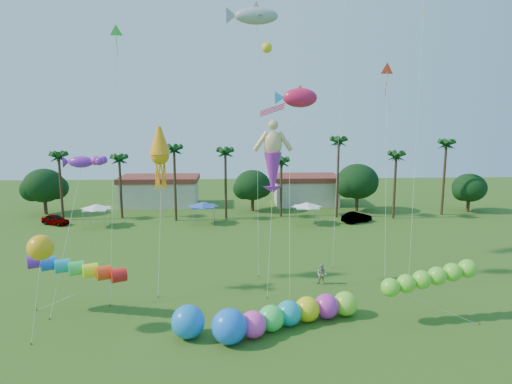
{
  "coord_description": "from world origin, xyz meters",
  "views": [
    {
      "loc": [
        -1.49,
        -23.97,
        14.88
      ],
      "look_at": [
        0.0,
        10.0,
        9.0
      ],
      "focal_mm": 32.0,
      "sensor_mm": 36.0,
      "label": 1
    }
  ],
  "objects_px": {
    "blue_ball": "(188,322)",
    "car_b": "(357,217)",
    "spectator_b": "(322,274)",
    "caterpillar_inflatable": "(283,316)",
    "car_a": "(55,220)"
  },
  "relations": [
    {
      "from": "car_b",
      "to": "caterpillar_inflatable",
      "type": "distance_m",
      "value": 33.86
    },
    {
      "from": "caterpillar_inflatable",
      "to": "spectator_b",
      "type": "bearing_deg",
      "value": 37.61
    },
    {
      "from": "car_a",
      "to": "car_b",
      "type": "height_order",
      "value": "car_b"
    },
    {
      "from": "car_a",
      "to": "spectator_b",
      "type": "relative_size",
      "value": 2.16
    },
    {
      "from": "car_b",
      "to": "blue_ball",
      "type": "relative_size",
      "value": 1.94
    },
    {
      "from": "car_a",
      "to": "car_b",
      "type": "distance_m",
      "value": 41.11
    },
    {
      "from": "caterpillar_inflatable",
      "to": "blue_ball",
      "type": "distance_m",
      "value": 6.53
    },
    {
      "from": "car_b",
      "to": "spectator_b",
      "type": "distance_m",
      "value": 24.62
    },
    {
      "from": "spectator_b",
      "to": "blue_ball",
      "type": "relative_size",
      "value": 0.82
    },
    {
      "from": "spectator_b",
      "to": "blue_ball",
      "type": "distance_m",
      "value": 14.13
    },
    {
      "from": "blue_ball",
      "to": "car_b",
      "type": "bearing_deg",
      "value": 58.16
    },
    {
      "from": "caterpillar_inflatable",
      "to": "blue_ball",
      "type": "relative_size",
      "value": 4.89
    },
    {
      "from": "car_a",
      "to": "spectator_b",
      "type": "height_order",
      "value": "spectator_b"
    },
    {
      "from": "car_b",
      "to": "spectator_b",
      "type": "relative_size",
      "value": 2.37
    },
    {
      "from": "spectator_b",
      "to": "caterpillar_inflatable",
      "type": "bearing_deg",
      "value": -88.26
    }
  ]
}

